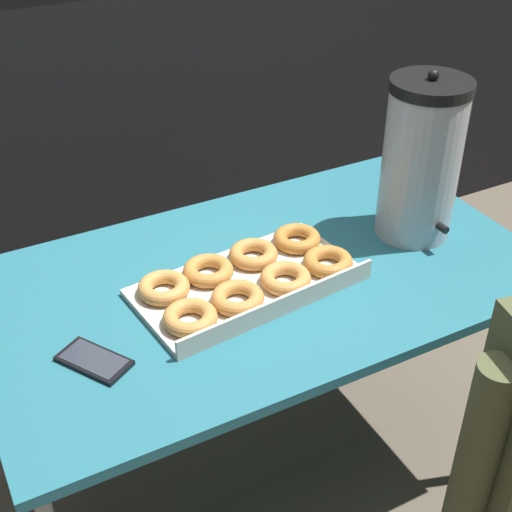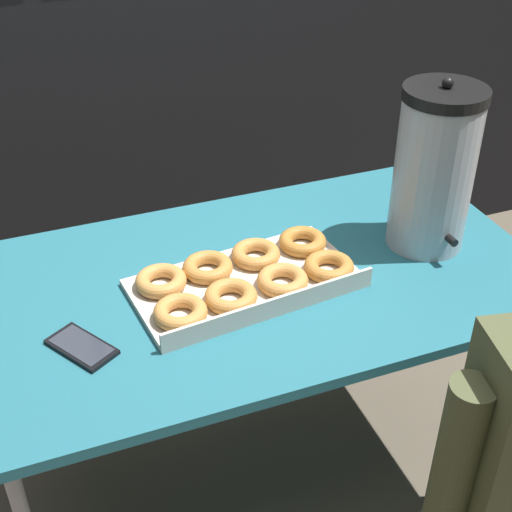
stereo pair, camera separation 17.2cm
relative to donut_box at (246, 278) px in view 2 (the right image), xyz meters
The scene contains 5 objects.
ground_plane 0.76m from the donut_box, 28.55° to the left, with size 12.00×12.00×0.00m, color brown.
folding_table 0.09m from the donut_box, 28.55° to the left, with size 1.38×0.79×0.74m.
donut_box is the anchor object (origin of this frame).
coffee_urn 0.54m from the donut_box, ahead, with size 0.20×0.23×0.45m.
cell_phone 0.42m from the donut_box, 168.17° to the right, with size 0.15×0.17×0.01m.
Camera 2 is at (-0.52, -1.33, 1.76)m, focal length 50.00 mm.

